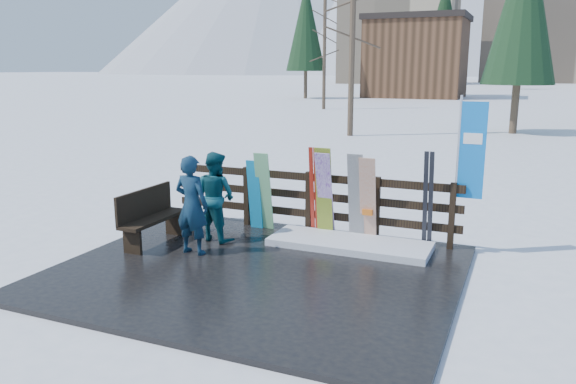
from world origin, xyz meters
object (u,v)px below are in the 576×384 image
at_px(snowboard_1, 264,192).
at_px(snowboard_4, 356,198).
at_px(snowboard_3, 325,195).
at_px(rental_flag, 468,156).
at_px(snowboard_2, 324,193).
at_px(person_front, 192,205).
at_px(snowboard_0, 255,195).
at_px(snowboard_5, 368,200).
at_px(bench, 150,215).
at_px(person_back, 215,196).

xyz_separation_m(snowboard_1, snowboard_4, (1.80, -0.00, 0.04)).
distance_m(snowboard_3, rental_flag, 2.55).
bearing_deg(rental_flag, snowboard_1, -175.73).
relative_size(snowboard_2, person_front, 1.01).
bearing_deg(person_front, rental_flag, -151.58).
bearing_deg(snowboard_2, snowboard_0, -180.00).
xyz_separation_m(snowboard_0, rental_flag, (3.82, 0.27, 0.93)).
bearing_deg(snowboard_4, rental_flag, 8.44).
bearing_deg(snowboard_3, snowboard_4, -0.00).
distance_m(snowboard_0, snowboard_5, 2.21).
xyz_separation_m(snowboard_5, rental_flag, (1.61, 0.27, 0.84)).
bearing_deg(snowboard_5, snowboard_0, 180.00).
bearing_deg(rental_flag, snowboard_0, -175.95).
bearing_deg(rental_flag, person_front, -154.33).
bearing_deg(bench, snowboard_5, 23.76).
relative_size(snowboard_2, snowboard_3, 1.03).
relative_size(bench, snowboard_0, 1.11).
bearing_deg(person_front, snowboard_5, -143.02).
xyz_separation_m(snowboard_3, snowboard_4, (0.58, -0.00, 0.00)).
height_order(bench, snowboard_1, snowboard_1).
relative_size(snowboard_1, person_front, 0.92).
bearing_deg(person_front, person_back, -85.47).
relative_size(snowboard_0, person_front, 0.82).
relative_size(snowboard_1, snowboard_4, 0.94).
relative_size(snowboard_0, snowboard_2, 0.81).
xyz_separation_m(snowboard_5, person_back, (-2.54, -0.90, 0.03)).
distance_m(snowboard_1, snowboard_5, 2.01).
relative_size(person_front, person_back, 1.03).
bearing_deg(bench, snowboard_1, 46.15).
height_order(snowboard_1, snowboard_3, snowboard_3).
xyz_separation_m(snowboard_4, rental_flag, (1.82, 0.27, 0.81)).
height_order(snowboard_5, person_back, person_back).
relative_size(snowboard_4, snowboard_5, 1.03).
distance_m(snowboard_0, snowboard_1, 0.21).
xyz_separation_m(bench, snowboard_4, (3.28, 1.54, 0.28)).
distance_m(snowboard_3, snowboard_4, 0.58).
bearing_deg(snowboard_3, bench, -150.33).
height_order(bench, person_back, person_back).
bearing_deg(snowboard_1, snowboard_0, 180.00).
xyz_separation_m(snowboard_1, snowboard_3, (1.22, 0.00, 0.04)).
xyz_separation_m(rental_flag, person_back, (-4.14, -1.17, -0.81)).
bearing_deg(snowboard_5, snowboard_3, 180.00).
relative_size(snowboard_3, snowboard_5, 1.04).
xyz_separation_m(snowboard_1, snowboard_5, (2.01, -0.00, 0.02)).
bearing_deg(person_back, snowboard_2, -138.74).
bearing_deg(snowboard_1, rental_flag, 4.27).
height_order(snowboard_3, person_front, person_front).
bearing_deg(person_front, bench, -7.21).
distance_m(snowboard_5, person_front, 3.04).
bearing_deg(snowboard_2, snowboard_1, -180.00).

